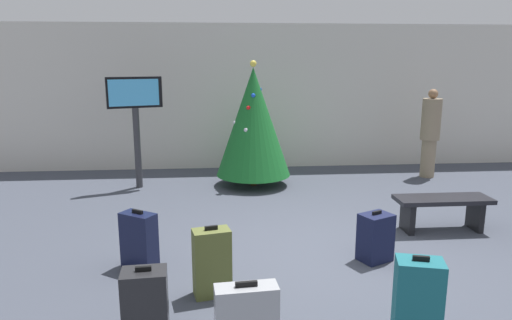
% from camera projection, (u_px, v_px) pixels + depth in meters
% --- Properties ---
extents(ground_plane, '(16.00, 16.00, 0.00)m').
position_uv_depth(ground_plane, '(327.00, 256.00, 5.58)').
color(ground_plane, '#424754').
extents(back_wall, '(16.00, 0.20, 3.08)m').
position_uv_depth(back_wall, '(277.00, 97.00, 10.03)').
color(back_wall, beige).
rests_on(back_wall, ground_plane).
extents(holiday_tree, '(1.39, 1.39, 2.33)m').
position_uv_depth(holiday_tree, '(253.00, 122.00, 8.50)').
color(holiday_tree, '#4C3319').
rests_on(holiday_tree, ground_plane).
extents(flight_info_kiosk, '(0.96, 0.39, 2.04)m').
position_uv_depth(flight_info_kiosk, '(135.00, 110.00, 8.31)').
color(flight_info_kiosk, '#333338').
rests_on(flight_info_kiosk, ground_plane).
extents(waiting_bench, '(1.30, 0.44, 0.48)m').
position_uv_depth(waiting_bench, '(442.00, 206.00, 6.36)').
color(waiting_bench, black).
rests_on(waiting_bench, ground_plane).
extents(traveller_0, '(0.50, 0.50, 1.77)m').
position_uv_depth(traveller_0, '(430.00, 131.00, 9.20)').
color(traveller_0, gray).
rests_on(traveller_0, ground_plane).
extents(suitcase_0, '(0.43, 0.34, 0.80)m').
position_uv_depth(suitcase_0, '(417.00, 304.00, 3.76)').
color(suitcase_0, '#19606B').
rests_on(suitcase_0, ground_plane).
extents(suitcase_1, '(0.40, 0.30, 0.63)m').
position_uv_depth(suitcase_1, '(145.00, 303.00, 3.94)').
color(suitcase_1, '#232326').
rests_on(suitcase_1, ground_plane).
extents(suitcase_2, '(0.44, 0.40, 0.61)m').
position_uv_depth(suitcase_2, '(375.00, 237.00, 5.41)').
color(suitcase_2, '#141938').
rests_on(suitcase_2, ground_plane).
extents(suitcase_3, '(0.45, 0.40, 0.69)m').
position_uv_depth(suitcase_3, '(139.00, 241.00, 5.21)').
color(suitcase_3, '#141938').
rests_on(suitcase_3, ground_plane).
extents(suitcase_4, '(0.40, 0.29, 0.74)m').
position_uv_depth(suitcase_4, '(212.00, 263.00, 4.59)').
color(suitcase_4, '#59602D').
rests_on(suitcase_4, ground_plane).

